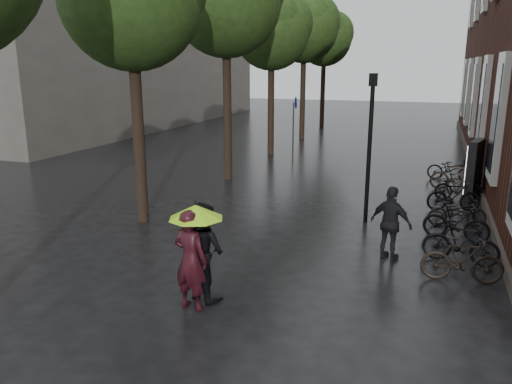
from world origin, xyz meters
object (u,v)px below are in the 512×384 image
at_px(parked_bicycles, 456,200).
at_px(ad_lightbox, 474,169).
at_px(person_burgundy, 190,260).
at_px(pedestrian_walking, 391,223).
at_px(lamp_post, 370,134).
at_px(person_black, 203,251).

distance_m(parked_bicycles, ad_lightbox, 2.51).
distance_m(person_burgundy, pedestrian_walking, 5.00).
bearing_deg(person_burgundy, pedestrian_walking, -120.72).
bearing_deg(parked_bicycles, ad_lightbox, 75.89).
bearing_deg(pedestrian_walking, lamp_post, -48.66).
xyz_separation_m(parked_bicycles, ad_lightbox, (0.60, 2.38, 0.53)).
height_order(person_black, ad_lightbox, ad_lightbox).
relative_size(pedestrian_walking, ad_lightbox, 0.87).
height_order(person_burgundy, person_black, person_black).
height_order(person_black, pedestrian_walking, person_black).
relative_size(person_black, pedestrian_walking, 1.10).
relative_size(person_black, lamp_post, 0.46).
bearing_deg(ad_lightbox, parked_bicycles, -88.57).
relative_size(parked_bicycles, ad_lightbox, 5.36).
bearing_deg(person_burgundy, ad_lightbox, -107.36).
bearing_deg(lamp_post, pedestrian_walking, -71.60).
relative_size(person_burgundy, pedestrian_walking, 1.10).
xyz_separation_m(person_burgundy, parked_bicycles, (4.86, 8.00, -0.48)).
relative_size(person_burgundy, lamp_post, 0.46).
distance_m(ad_lightbox, lamp_post, 5.21).
height_order(person_black, parked_bicycles, person_black).
xyz_separation_m(person_black, pedestrian_walking, (3.27, 3.26, -0.09)).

